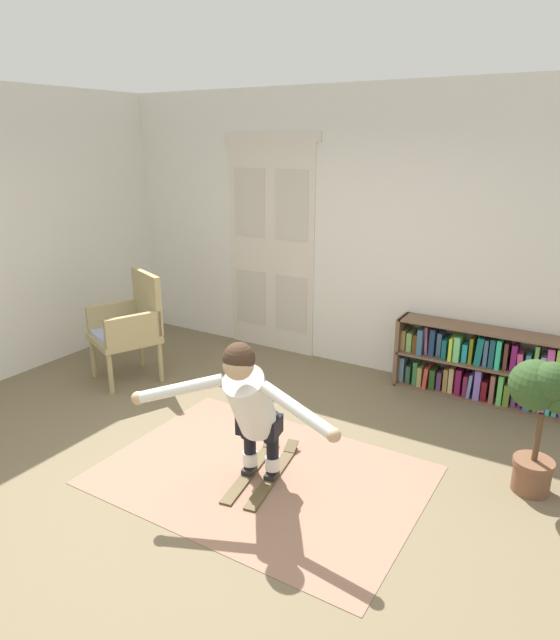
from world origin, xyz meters
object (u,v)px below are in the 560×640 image
Objects in this scene: potted_plant at (540,406)px; skis_pair at (263,470)px; bookshelf at (483,368)px; person_skier at (250,402)px; wicker_chair at (131,324)px.

potted_plant is 1.09× the size of skis_pair.
bookshelf is 2.60m from person_skier.
skis_pair is 0.64× the size of person_skier.
skis_pair is (-1.72, -0.79, -0.64)m from potted_plant.
skis_pair is at bearing -155.27° from potted_plant.
bookshelf is at bearing 22.74° from wicker_chair.
skis_pair is 0.70m from person_skier.
person_skier is at bearing -25.12° from wicker_chair.
bookshelf is 2.42m from skis_pair.
potted_plant is (3.83, 0.00, 0.08)m from wicker_chair.
wicker_chair is 1.10× the size of potted_plant.
wicker_chair is 1.20× the size of skis_pair.
person_skier is (0.04, -0.21, 0.66)m from skis_pair.
wicker_chair is at bearing 154.88° from person_skier.
potted_plant is at bearing 0.01° from wicker_chair.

